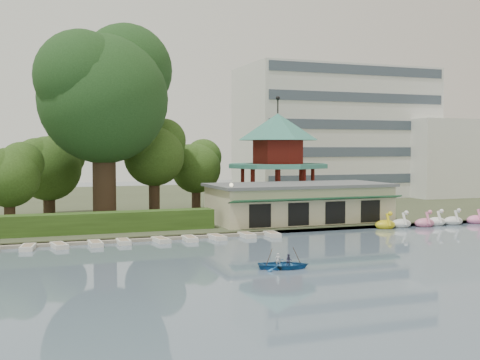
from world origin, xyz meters
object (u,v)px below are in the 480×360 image
pavilion (278,152)px  big_tree (105,89)px  boathouse (299,202)px  rowboat_with_passengers (283,261)px  dock (86,242)px

pavilion → big_tree: (-20.82, -3.79, 6.44)m
boathouse → rowboat_with_passengers: bearing=-118.5°
big_tree → rowboat_with_passengers: bearing=-73.3°
boathouse → pavilion: size_ratio=1.38×
rowboat_with_passengers → big_tree: bearing=106.7°
big_tree → rowboat_with_passengers: big_tree is taller
dock → big_tree: bearing=73.9°
rowboat_with_passengers → dock: bearing=125.9°
boathouse → rowboat_with_passengers: (-10.92, -20.09, -1.88)m
dock → big_tree: 17.94m
pavilion → boathouse: bearing=-101.3°
pavilion → rowboat_with_passengers: bearing=-113.2°
dock → boathouse: size_ratio=1.83×
pavilion → big_tree: 22.12m
dock → rowboat_with_passengers: rowboat_with_passengers is taller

